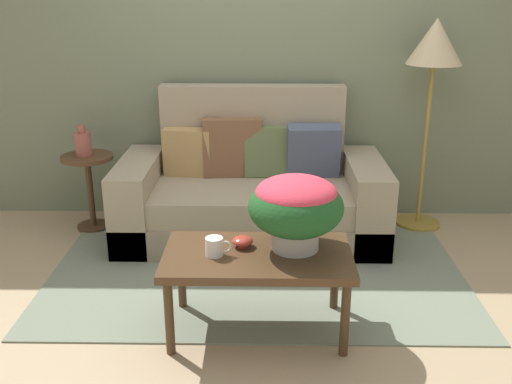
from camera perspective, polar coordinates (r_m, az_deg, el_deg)
The scene contains 11 objects.
ground_plane at distance 3.94m, azimuth 0.06°, elevation -7.81°, with size 14.00×14.00×0.00m, color tan.
wall_back at distance 4.66m, azimuth 0.28°, elevation 13.58°, with size 6.40×0.12×2.65m, color slate.
area_rug at distance 3.93m, azimuth 0.06°, elevation -7.78°, with size 2.73×1.69×0.01m, color gray.
couch at distance 4.41m, azimuth -0.40°, elevation -0.13°, with size 1.97×0.93×1.10m.
coffee_table at distance 3.13m, azimuth 0.16°, elevation -6.92°, with size 1.01×0.57×0.47m.
side_table at distance 4.65m, azimuth -16.13°, elevation 1.28°, with size 0.40×0.40×0.60m.
floor_lamp at distance 4.52m, azimuth 17.15°, elevation 12.73°, with size 0.41×0.41×1.60m.
potted_plant at distance 3.07m, azimuth 3.95°, elevation -1.33°, with size 0.51×0.51×0.41m.
coffee_mug at distance 3.07m, azimuth -4.07°, elevation -5.39°, with size 0.14×0.09×0.10m.
snack_bowl at distance 3.16m, azimuth -1.34°, elevation -4.87°, with size 0.12×0.12×0.06m.
table_vase at distance 4.58m, azimuth -16.69°, elevation 4.62°, with size 0.13×0.13×0.24m.
Camera 1 is at (0.05, -3.49, 1.82)m, focal length 40.59 mm.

